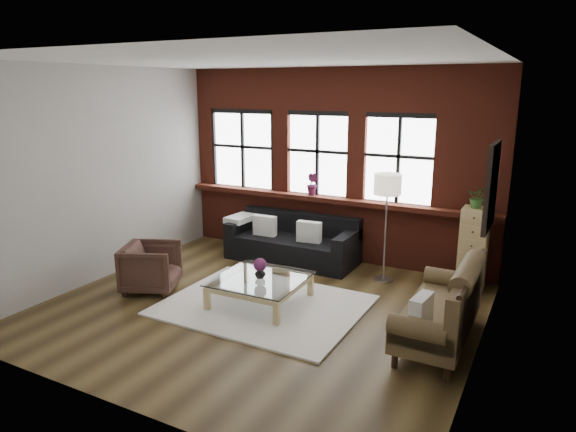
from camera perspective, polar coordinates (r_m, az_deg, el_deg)
The scene contains 26 objects.
floor at distance 7.02m, azimuth -3.06°, elevation -10.12°, with size 5.50×5.50×0.00m, color #392A15.
ceiling at distance 6.41m, azimuth -3.45°, elevation 16.97°, with size 5.50×5.50×0.00m, color white.
wall_back at distance 8.73m, azimuth 5.28°, elevation 5.64°, with size 5.50×5.50×0.00m, color #A6A29A.
wall_front at distance 4.63m, azimuth -19.40°, elevation -2.74°, with size 5.50×5.50×0.00m, color #A6A29A.
wall_left at distance 8.27m, azimuth -19.85°, elevation 4.39°, with size 5.00×5.00×0.00m, color #A6A29A.
wall_right at distance 5.65m, azimuth 21.40°, elevation 0.04°, with size 5.00×5.00×0.00m, color #A6A29A.
brick_backwall at distance 8.68m, azimuth 5.13°, elevation 5.59°, with size 5.50×0.12×3.20m, color maroon, non-canonical shape.
sill_ledge at distance 8.69m, azimuth 4.82°, elevation 1.86°, with size 5.50×0.30×0.08m, color maroon.
window_left at distance 9.50m, azimuth -4.96°, elevation 7.25°, with size 1.38×0.10×1.50m, color black, non-canonical shape.
window_mid at distance 8.78m, azimuth 3.36°, elevation 6.72°, with size 1.38×0.10×1.50m, color black, non-canonical shape.
window_right at distance 8.31m, azimuth 12.22°, elevation 5.99°, with size 1.38×0.10×1.50m, color black, non-canonical shape.
wall_poster at distance 5.90m, azimuth 21.69°, elevation 3.06°, with size 0.05×0.74×0.94m, color black, non-canonical shape.
shag_rug at distance 7.05m, azimuth -2.72°, elevation -9.87°, with size 2.60×2.04×0.03m, color silver.
dark_sofa at distance 8.67m, azimuth 0.45°, elevation -2.51°, with size 2.19×0.89×0.79m, color black, non-canonical shape.
pillow_a at distance 8.75m, azimuth -2.59°, elevation -1.06°, with size 0.40×0.14×0.34m, color silver.
pillow_b at distance 8.37m, azimuth 2.36°, elevation -1.76°, with size 0.40×0.14×0.34m, color silver.
vintage_settee at distance 6.19m, azimuth 16.46°, elevation -9.26°, with size 0.80×1.81×0.97m, color brown, non-canonical shape.
pillow_settee at distance 5.67m, azimuth 14.57°, elevation -10.17°, with size 0.14×0.38×0.34m, color silver.
armchair at distance 7.72m, azimuth -14.97°, elevation -5.52°, with size 0.74×0.76×0.69m, color #38221C.
coffee_table at distance 7.06m, azimuth -3.09°, elevation -8.34°, with size 1.16×1.16×0.39m, color tan, non-canonical shape.
vase at distance 6.96m, azimuth -3.12°, elevation -6.30°, with size 0.15×0.15×0.15m, color #B2B2B2.
flowers at distance 6.92m, azimuth -3.13°, elevation -5.43°, with size 0.18×0.18×0.18m, color #6A2454.
drawer_chest at distance 7.91m, azimuth 19.87°, elevation -3.45°, with size 0.37×0.37×1.21m, color tan.
potted_plant_top at distance 7.72m, azimuth 20.34°, elevation 1.98°, with size 0.29×0.25×0.32m, color #2D5923.
floor_lamp at distance 7.79m, azimuth 10.81°, elevation -0.85°, with size 0.40×0.40×1.80m, color #A5A5A8, non-canonical shape.
sill_plant at distance 8.75m, azimuth 2.76°, elevation 3.58°, with size 0.22×0.18×0.40m, color #6A2454.
Camera 1 is at (3.31, -5.47, 2.88)m, focal length 32.00 mm.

